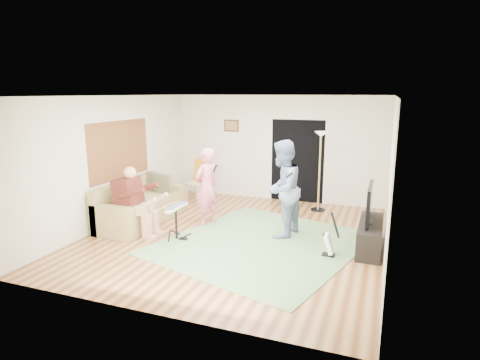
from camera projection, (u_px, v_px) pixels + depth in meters
name	position (u px, v px, depth m)	size (l,w,h in m)	color
floor	(235.00, 236.00, 7.86)	(6.00, 6.00, 0.00)	brown
walls	(235.00, 169.00, 7.57)	(5.50, 6.00, 2.70)	beige
ceiling	(235.00, 96.00, 7.28)	(6.00, 6.00, 0.00)	white
window_blinds	(120.00, 150.00, 8.64)	(2.05, 2.05, 0.00)	brown
doorway	(297.00, 161.00, 10.19)	(2.10, 2.10, 0.00)	black
picture_frame	(231.00, 126.00, 10.62)	(0.42, 0.03, 0.32)	#3F2314
area_rug	(262.00, 243.00, 7.46)	(3.25, 3.60, 0.02)	#5F824F
sofa	(138.00, 209.00, 8.68)	(0.92, 2.23, 0.90)	#99864C
drummer	(137.00, 208.00, 7.89)	(0.88, 0.49, 1.35)	#521E17
drum_kit	(176.00, 224.00, 7.64)	(0.37, 0.67, 0.69)	black
singer	(207.00, 187.00, 8.44)	(0.60, 0.39, 1.64)	#DD6080
microphone	(215.00, 168.00, 8.28)	(0.06, 0.06, 0.24)	black
guitarist	(282.00, 189.00, 7.69)	(0.92, 0.72, 1.89)	#6F7CA2
guitar_held	(293.00, 172.00, 7.55)	(0.12, 0.60, 0.26)	white
guitar_spare	(329.00, 244.00, 6.86)	(0.28, 0.25, 0.79)	black
torchiere_lamp	(320.00, 157.00, 9.32)	(0.34, 0.34, 1.88)	black
dining_chair	(198.00, 187.00, 10.34)	(0.56, 0.58, 1.07)	#D4BD8A
tv_cabinet	(370.00, 236.00, 7.17)	(0.40, 1.40, 0.50)	black
television	(369.00, 203.00, 7.06)	(0.06, 1.02, 0.66)	black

